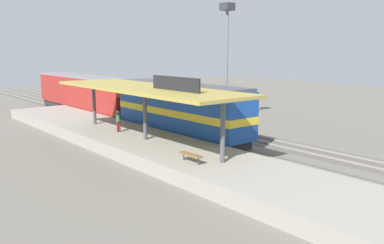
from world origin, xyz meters
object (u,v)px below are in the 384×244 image
object	(u,v)px
platform_bench	(191,155)
passenger_carriage_single	(84,94)
locomotive	(180,110)
freight_car	(169,102)
person_waiting	(118,120)
light_mast	(227,38)

from	to	relation	value
platform_bench	passenger_carriage_single	bearing A→B (deg)	77.32
locomotive	freight_car	world-z (taller)	locomotive
locomotive	person_waiting	world-z (taller)	locomotive
platform_bench	person_waiting	world-z (taller)	person_waiting
passenger_carriage_single	freight_car	world-z (taller)	passenger_carriage_single
platform_bench	person_waiting	bearing A→B (deg)	83.14
passenger_carriage_single	person_waiting	size ratio (longest dim) A/B	11.70
platform_bench	locomotive	bearing A→B (deg)	55.28
platform_bench	light_mast	bearing A→B (deg)	39.18
locomotive	person_waiting	size ratio (longest dim) A/B	8.44
freight_car	person_waiting	distance (m)	11.03
locomotive	person_waiting	distance (m)	5.11
platform_bench	light_mast	xyz separation A→B (m)	(13.80, 11.25, 7.05)
light_mast	person_waiting	bearing A→B (deg)	-176.60
passenger_carriage_single	person_waiting	world-z (taller)	passenger_carriage_single
platform_bench	freight_car	world-z (taller)	freight_car
freight_car	light_mast	xyz separation A→B (m)	(3.20, -5.13, 6.43)
passenger_carriage_single	light_mast	world-z (taller)	light_mast
platform_bench	freight_car	bearing A→B (deg)	57.08
platform_bench	light_mast	size ratio (longest dim) A/B	0.15
freight_car	platform_bench	bearing A→B (deg)	-122.92
locomotive	platform_bench	bearing A→B (deg)	-124.72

